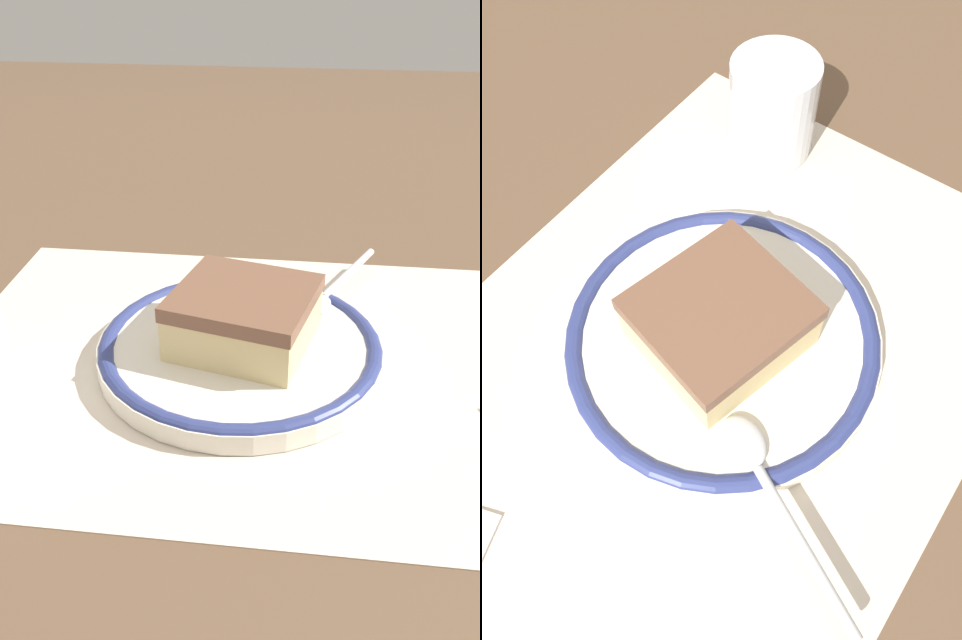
{
  "view_description": "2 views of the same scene",
  "coord_description": "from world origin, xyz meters",
  "views": [
    {
      "loc": [
        -0.01,
        0.42,
        0.29
      ],
      "look_at": [
        0.04,
        0.0,
        0.04
      ],
      "focal_mm": 36.67,
      "sensor_mm": 36.0,
      "label": 1
    },
    {
      "loc": [
        -0.12,
        -0.11,
        0.38
      ],
      "look_at": [
        0.04,
        0.0,
        0.04
      ],
      "focal_mm": 33.42,
      "sensor_mm": 36.0,
      "label": 2
    }
  ],
  "objects": [
    {
      "name": "cake_slice",
      "position": [
        0.04,
        -0.0,
        0.04
      ],
      "size": [
        0.12,
        0.11,
        0.05
      ],
      "color": "beige",
      "rests_on": "plate"
    },
    {
      "name": "plate",
      "position": [
        0.04,
        0.0,
        0.01
      ],
      "size": [
        0.22,
        0.22,
        0.02
      ],
      "color": "silver",
      "rests_on": "placemat"
    },
    {
      "name": "placemat",
      "position": [
        0.0,
        0.0,
        0.0
      ],
      "size": [
        0.54,
        0.36,
        0.0
      ],
      "primitive_type": "cube",
      "color": "beige",
      "rests_on": "ground_plane"
    },
    {
      "name": "ground_plane",
      "position": [
        0.0,
        0.0,
        0.0
      ],
      "size": [
        2.4,
        2.4,
        0.0
      ],
      "primitive_type": "plane",
      "color": "brown"
    },
    {
      "name": "spoon",
      "position": [
        -0.03,
        -0.08,
        0.02
      ],
      "size": [
        0.08,
        0.14,
        0.01
      ],
      "color": "silver",
      "rests_on": "plate"
    }
  ]
}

